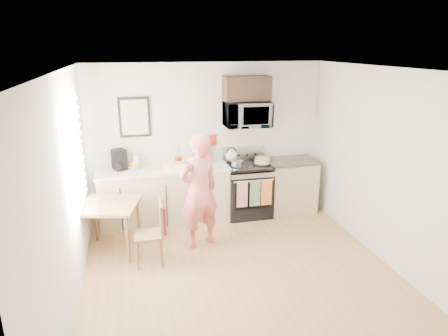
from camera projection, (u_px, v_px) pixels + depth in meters
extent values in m
plane|color=olive|center=(244.00, 279.00, 5.09)|extent=(4.60, 4.60, 0.00)
cube|color=silver|center=(208.00, 140.00, 6.84)|extent=(4.00, 0.04, 2.60)
cube|color=silver|center=(347.00, 299.00, 2.57)|extent=(4.00, 0.04, 2.60)
cube|color=silver|center=(66.00, 198.00, 4.26)|extent=(0.04, 4.60, 2.60)
cube|color=silver|center=(394.00, 171.00, 5.15)|extent=(0.04, 4.60, 2.60)
cube|color=white|center=(248.00, 70.00, 4.32)|extent=(4.00, 4.60, 0.04)
cube|color=white|center=(74.00, 156.00, 4.93)|extent=(0.02, 1.40, 1.50)
cube|color=white|center=(75.00, 156.00, 4.93)|extent=(0.01, 1.30, 1.40)
cube|color=tan|center=(165.00, 197.00, 6.63)|extent=(2.10, 0.60, 0.90)
cube|color=beige|center=(163.00, 170.00, 6.50)|extent=(2.14, 0.64, 0.04)
cube|color=tan|center=(290.00, 186.00, 7.13)|extent=(0.84, 0.60, 0.90)
cube|color=black|center=(291.00, 161.00, 6.99)|extent=(0.88, 0.64, 0.04)
cube|color=black|center=(247.00, 193.00, 6.95)|extent=(0.76, 0.65, 0.77)
cube|color=black|center=(253.00, 196.00, 6.64)|extent=(0.61, 0.02, 0.45)
cube|color=#A9A9AD|center=(253.00, 178.00, 6.54)|extent=(0.74, 0.02, 0.14)
cylinder|color=#A9A9AD|center=(254.00, 181.00, 6.51)|extent=(0.68, 0.02, 0.02)
cube|color=black|center=(248.00, 165.00, 6.80)|extent=(0.76, 0.65, 0.04)
cube|color=#A9A9AD|center=(244.00, 153.00, 7.01)|extent=(0.76, 0.08, 0.24)
cube|color=beige|center=(242.00, 195.00, 6.53)|extent=(0.18, 0.02, 0.44)
cube|color=#516F4A|center=(255.00, 193.00, 6.57)|extent=(0.18, 0.02, 0.44)
cube|color=orange|center=(267.00, 192.00, 6.62)|extent=(0.18, 0.02, 0.44)
imported|color=#A9A9AD|center=(247.00, 114.00, 6.64)|extent=(0.76, 0.51, 0.42)
cube|color=black|center=(247.00, 88.00, 6.56)|extent=(0.76, 0.35, 0.40)
cube|color=black|center=(135.00, 117.00, 6.42)|extent=(0.50, 0.03, 0.65)
cube|color=beige|center=(135.00, 117.00, 6.40)|extent=(0.42, 0.01, 0.56)
cube|color=#A21E0D|center=(211.00, 140.00, 6.84)|extent=(0.20, 0.02, 0.20)
imported|color=#BA3733|center=(199.00, 191.00, 5.75)|extent=(0.73, 0.61, 1.70)
cube|color=brown|center=(109.00, 205.00, 5.58)|extent=(0.79, 0.79, 0.04)
cylinder|color=brown|center=(80.00, 240.00, 5.38)|extent=(0.04, 0.04, 0.70)
cylinder|color=brown|center=(128.00, 240.00, 5.37)|extent=(0.04, 0.04, 0.70)
cylinder|color=brown|center=(96.00, 219.00, 6.00)|extent=(0.04, 0.04, 0.70)
cylinder|color=brown|center=(139.00, 220.00, 5.99)|extent=(0.04, 0.04, 0.70)
cube|color=brown|center=(149.00, 235.00, 5.34)|extent=(0.38, 0.38, 0.04)
cube|color=brown|center=(161.00, 218.00, 5.30)|extent=(0.05, 0.37, 0.45)
cube|color=#530E10|center=(163.00, 217.00, 5.31)|extent=(0.07, 0.34, 0.37)
cylinder|color=brown|center=(138.00, 257.00, 5.23)|extent=(0.03, 0.03, 0.41)
cylinder|color=brown|center=(162.00, 254.00, 5.29)|extent=(0.03, 0.03, 0.41)
cylinder|color=brown|center=(138.00, 246.00, 5.52)|extent=(0.03, 0.03, 0.41)
cylinder|color=brown|center=(161.00, 243.00, 5.58)|extent=(0.03, 0.03, 0.41)
cube|color=brown|center=(208.00, 155.00, 6.83)|extent=(0.12, 0.16, 0.23)
cylinder|color=#A21E0D|center=(178.00, 161.00, 6.63)|extent=(0.12, 0.12, 0.15)
imported|color=silver|center=(135.00, 167.00, 6.48)|extent=(0.27, 0.27, 0.05)
cube|color=tan|center=(136.00, 162.00, 6.47)|extent=(0.09, 0.09, 0.22)
cube|color=black|center=(119.00, 159.00, 6.40)|extent=(0.26, 0.28, 0.33)
cylinder|color=black|center=(120.00, 166.00, 6.33)|extent=(0.12, 0.12, 0.12)
cube|color=tan|center=(175.00, 166.00, 6.40)|extent=(0.37, 0.26, 0.12)
cylinder|color=black|center=(262.00, 163.00, 6.80)|extent=(0.31, 0.31, 0.02)
cylinder|color=tan|center=(262.00, 160.00, 6.78)|extent=(0.26, 0.26, 0.08)
sphere|color=silver|center=(231.00, 156.00, 6.92)|extent=(0.20, 0.20, 0.20)
cone|color=silver|center=(232.00, 150.00, 6.88)|extent=(0.06, 0.06, 0.06)
torus|color=black|center=(231.00, 152.00, 6.90)|extent=(0.18, 0.02, 0.18)
cylinder|color=#A9A9AD|center=(237.00, 164.00, 6.63)|extent=(0.19, 0.19, 0.10)
cylinder|color=black|center=(238.00, 164.00, 6.49)|extent=(0.05, 0.17, 0.02)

